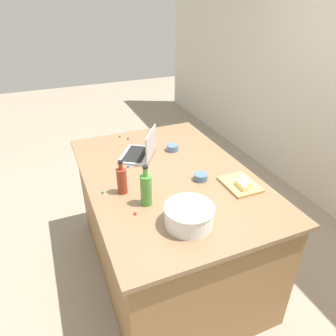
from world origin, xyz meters
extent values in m
plane|color=gray|center=(0.00, 0.00, 0.00)|extent=(12.00, 12.00, 0.00)
cube|color=olive|center=(0.00, 0.00, 0.43)|extent=(1.60, 1.06, 0.87)
cube|color=#846647|center=(0.00, 0.00, 0.89)|extent=(1.66, 1.12, 0.03)
cube|color=#B7B7BC|center=(-0.34, -0.12, 0.91)|extent=(0.38, 0.35, 0.02)
cube|color=black|center=(-0.35, -0.13, 0.92)|extent=(0.31, 0.28, 0.00)
cube|color=#B7B7BC|center=(-0.28, -0.02, 1.02)|extent=(0.26, 0.17, 0.20)
cube|color=#333842|center=(-0.28, -0.03, 1.02)|extent=(0.23, 0.15, 0.18)
cylinder|color=white|center=(0.54, -0.10, 0.96)|extent=(0.27, 0.27, 0.11)
cylinder|color=black|center=(0.54, -0.10, 0.96)|extent=(0.22, 0.22, 0.10)
torus|color=white|center=(0.54, -0.10, 1.01)|extent=(0.28, 0.28, 0.02)
cylinder|color=#4C8C38|center=(0.27, -0.25, 1.00)|extent=(0.07, 0.07, 0.20)
cylinder|color=#4C8C38|center=(0.27, -0.25, 1.12)|extent=(0.03, 0.03, 0.06)
cylinder|color=black|center=(0.27, -0.25, 1.16)|extent=(0.03, 0.03, 0.01)
cylinder|color=maroon|center=(0.10, -0.35, 0.98)|extent=(0.06, 0.06, 0.17)
cylinder|color=maroon|center=(0.10, -0.35, 1.09)|extent=(0.03, 0.03, 0.05)
cylinder|color=black|center=(0.10, -0.35, 1.12)|extent=(0.03, 0.03, 0.01)
cube|color=tan|center=(0.32, 0.38, 0.91)|extent=(0.26, 0.20, 0.02)
cube|color=#F4E58C|center=(0.36, 0.36, 0.94)|extent=(0.11, 0.04, 0.04)
cube|color=#F4E58C|center=(0.34, 0.41, 0.94)|extent=(0.11, 0.05, 0.04)
cylinder|color=slate|center=(0.15, 0.18, 0.92)|extent=(0.09, 0.09, 0.05)
cylinder|color=slate|center=(-0.33, 0.18, 0.92)|extent=(0.09, 0.09, 0.05)
sphere|color=blue|center=(-0.20, -0.23, 0.91)|extent=(0.02, 0.02, 0.02)
sphere|color=green|center=(0.06, -0.47, 0.91)|extent=(0.02, 0.02, 0.02)
sphere|color=green|center=(-0.75, -0.15, 0.91)|extent=(0.02, 0.02, 0.02)
sphere|color=red|center=(0.34, -0.35, 0.91)|extent=(0.02, 0.02, 0.02)
sphere|color=red|center=(-0.67, -0.09, 0.91)|extent=(0.02, 0.02, 0.02)
camera|label=1|loc=(1.73, -0.72, 2.03)|focal=33.23mm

